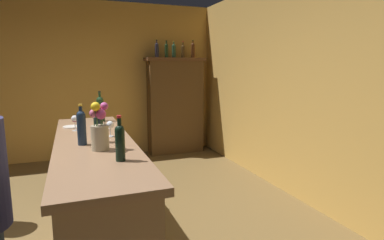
# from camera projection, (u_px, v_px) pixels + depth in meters

# --- Properties ---
(wall_back) EXTENTS (5.63, 0.12, 2.77)m
(wall_back) POSITION_uv_depth(u_px,v_px,m) (59.00, 81.00, 5.52)
(wall_back) COLOR gold
(wall_back) RESTS_ON ground
(wall_right) EXTENTS (0.12, 6.60, 2.77)m
(wall_right) POSITION_uv_depth(u_px,v_px,m) (330.00, 90.00, 3.46)
(wall_right) COLOR gold
(wall_right) RESTS_ON ground
(bar_counter) EXTENTS (0.62, 2.50, 1.03)m
(bar_counter) POSITION_uv_depth(u_px,v_px,m) (97.00, 198.00, 2.74)
(bar_counter) COLOR #937353
(bar_counter) RESTS_ON ground
(display_cabinet) EXTENTS (1.10, 0.39, 1.80)m
(display_cabinet) POSITION_uv_depth(u_px,v_px,m) (175.00, 104.00, 6.04)
(display_cabinet) COLOR #51371D
(display_cabinet) RESTS_ON ground
(wine_bottle_merlot) EXTENTS (0.07, 0.07, 0.32)m
(wine_bottle_merlot) POSITION_uv_depth(u_px,v_px,m) (81.00, 126.00, 2.48)
(wine_bottle_merlot) COLOR #17263B
(wine_bottle_merlot) RESTS_ON bar_counter
(wine_bottle_chardonnay) EXTENTS (0.06, 0.06, 0.30)m
(wine_bottle_chardonnay) POSITION_uv_depth(u_px,v_px,m) (120.00, 141.00, 2.05)
(wine_bottle_chardonnay) COLOR black
(wine_bottle_chardonnay) RESTS_ON bar_counter
(wine_bottle_rose) EXTENTS (0.07, 0.07, 0.30)m
(wine_bottle_rose) POSITION_uv_depth(u_px,v_px,m) (99.00, 126.00, 2.57)
(wine_bottle_rose) COLOR #1B2A32
(wine_bottle_rose) RESTS_ON bar_counter
(wine_bottle_malbec) EXTENTS (0.08, 0.08, 0.34)m
(wine_bottle_malbec) POSITION_uv_depth(u_px,v_px,m) (100.00, 108.00, 3.58)
(wine_bottle_malbec) COLOR #1C391E
(wine_bottle_malbec) RESTS_ON bar_counter
(wine_glass_front) EXTENTS (0.06, 0.06, 0.15)m
(wine_glass_front) POSITION_uv_depth(u_px,v_px,m) (75.00, 120.00, 3.03)
(wine_glass_front) COLOR white
(wine_glass_front) RESTS_ON bar_counter
(wine_glass_mid) EXTENTS (0.06, 0.06, 0.14)m
(wine_glass_mid) POSITION_uv_depth(u_px,v_px,m) (110.00, 126.00, 2.78)
(wine_glass_mid) COLOR white
(wine_glass_mid) RESTS_ON bar_counter
(flower_arrangement) EXTENTS (0.14, 0.13, 0.36)m
(flower_arrangement) POSITION_uv_depth(u_px,v_px,m) (100.00, 129.00, 2.32)
(flower_arrangement) COLOR tan
(flower_arrangement) RESTS_ON bar_counter
(cheese_plate) EXTENTS (0.17, 0.17, 0.01)m
(cheese_plate) POSITION_uv_depth(u_px,v_px,m) (72.00, 127.00, 3.22)
(cheese_plate) COLOR white
(cheese_plate) RESTS_ON bar_counter
(display_bottle_left) EXTENTS (0.07, 0.07, 0.31)m
(display_bottle_left) POSITION_uv_depth(u_px,v_px,m) (157.00, 49.00, 5.75)
(display_bottle_left) COLOR #212236
(display_bottle_left) RESTS_ON display_cabinet
(display_bottle_midleft) EXTENTS (0.06, 0.06, 0.31)m
(display_bottle_midleft) POSITION_uv_depth(u_px,v_px,m) (166.00, 50.00, 5.81)
(display_bottle_midleft) COLOR #1D371D
(display_bottle_midleft) RESTS_ON display_cabinet
(display_bottle_center) EXTENTS (0.07, 0.07, 0.30)m
(display_bottle_center) POSITION_uv_depth(u_px,v_px,m) (174.00, 50.00, 5.86)
(display_bottle_center) COLOR #294C34
(display_bottle_center) RESTS_ON display_cabinet
(display_bottle_midright) EXTENTS (0.07, 0.07, 0.30)m
(display_bottle_midright) POSITION_uv_depth(u_px,v_px,m) (183.00, 51.00, 5.93)
(display_bottle_midright) COLOR #4C3518
(display_bottle_midright) RESTS_ON display_cabinet
(display_bottle_right) EXTENTS (0.08, 0.08, 0.33)m
(display_bottle_right) POSITION_uv_depth(u_px,v_px,m) (193.00, 50.00, 5.99)
(display_bottle_right) COLOR #4E2913
(display_bottle_right) RESTS_ON display_cabinet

